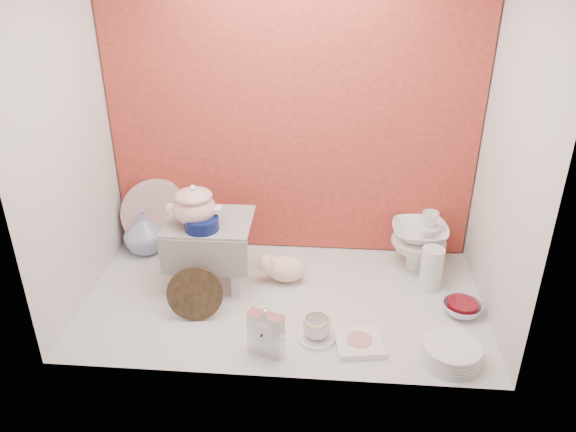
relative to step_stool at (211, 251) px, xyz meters
name	(u,v)px	position (x,y,z in m)	size (l,w,h in m)	color
ground	(283,299)	(0.35, -0.12, -0.17)	(1.80, 1.80, 0.00)	silver
niche_shell	(286,88)	(0.35, 0.06, 0.76)	(1.86, 1.03, 1.53)	#CC4033
step_stool	(211,251)	(0.00, 0.00, 0.00)	(0.39, 0.33, 0.33)	silver
soup_tureen	(194,205)	(-0.05, -0.05, 0.26)	(0.23, 0.23, 0.19)	white
cobalt_bowl	(202,223)	(-0.01, -0.09, 0.19)	(0.15, 0.15, 0.06)	#091346
floral_platter	(158,214)	(-0.34, 0.31, 0.02)	(0.38, 0.09, 0.37)	white
blue_white_vase	(144,232)	(-0.40, 0.25, -0.05)	(0.21, 0.21, 0.22)	white
lacquer_tray	(195,294)	(-0.02, -0.28, -0.05)	(0.24, 0.07, 0.24)	black
mantel_clock	(266,332)	(0.31, -0.49, -0.06)	(0.14, 0.05, 0.21)	silver
plush_pig	(286,269)	(0.35, 0.03, -0.10)	(0.23, 0.16, 0.14)	beige
teacup_saucer	(316,337)	(0.51, -0.39, -0.16)	(0.16, 0.16, 0.01)	white
gold_rim_teacup	(317,327)	(0.51, -0.39, -0.11)	(0.11, 0.11, 0.09)	white
lattice_dish	(359,342)	(0.69, -0.41, -0.15)	(0.19, 0.19, 0.03)	white
dinner_plate_stack	(451,352)	(1.04, -0.47, -0.13)	(0.25, 0.25, 0.07)	white
crystal_bowl	(462,308)	(1.14, -0.17, -0.14)	(0.17, 0.17, 0.05)	silver
clear_glass_vase	(431,268)	(1.03, 0.03, -0.06)	(0.10, 0.10, 0.21)	silver
porcelain_tower	(419,239)	(0.99, 0.22, -0.01)	(0.27, 0.27, 0.31)	white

